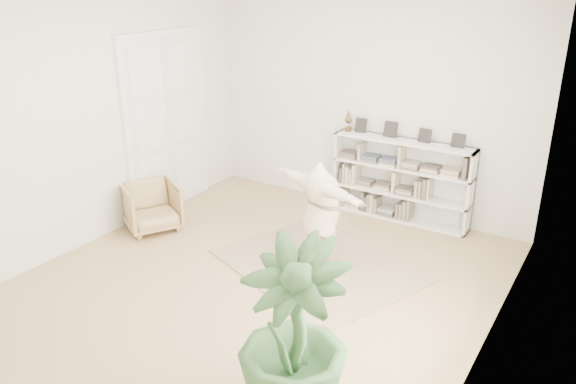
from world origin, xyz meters
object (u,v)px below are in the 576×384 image
object	(u,v)px
rocker_board	(320,261)
person	(321,210)
armchair	(152,207)
houseplant	(294,335)
bookshelf	(401,181)

from	to	relation	value
rocker_board	person	distance (m)	0.75
armchair	rocker_board	size ratio (longest dim) A/B	1.40
rocker_board	houseplant	distance (m)	2.88
rocker_board	person	bearing A→B (deg)	66.03
bookshelf	rocker_board	xyz separation A→B (m)	(-0.30, -2.04, -0.57)
armchair	houseplant	size ratio (longest dim) A/B	0.47
person	rocker_board	bearing A→B (deg)	66.03
rocker_board	bookshelf	bearing A→B (deg)	102.58
armchair	rocker_board	world-z (taller)	armchair
bookshelf	armchair	world-z (taller)	bookshelf
bookshelf	houseplant	world-z (taller)	houseplant
bookshelf	armchair	size ratio (longest dim) A/B	2.77
bookshelf	person	size ratio (longest dim) A/B	1.30
bookshelf	rocker_board	world-z (taller)	bookshelf
bookshelf	houseplant	xyz separation A→B (m)	(0.84, -4.57, 0.21)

